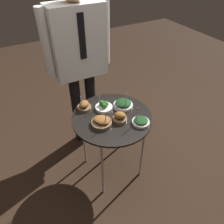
{
  "coord_description": "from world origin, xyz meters",
  "views": [
    {
      "loc": [
        -0.69,
        -1.27,
        1.94
      ],
      "look_at": [
        0.0,
        0.0,
        0.77
      ],
      "focal_mm": 35.0,
      "sensor_mm": 36.0,
      "label": 1
    }
  ],
  "objects_px": {
    "serving_cart": "(112,121)",
    "waiter_figure": "(78,50)",
    "bowl_roast_near_rim": "(120,117)",
    "bowl_spinach_front_center": "(123,104)",
    "bowl_roast_far_rim": "(102,122)",
    "bowl_roast_back_left": "(84,106)",
    "bowl_broccoli_mid_left": "(104,106)",
    "bowl_spinach_back_right": "(141,121)"
  },
  "relations": [
    {
      "from": "serving_cart",
      "to": "waiter_figure",
      "type": "relative_size",
      "value": 0.41
    },
    {
      "from": "serving_cart",
      "to": "waiter_figure",
      "type": "distance_m",
      "value": 0.73
    },
    {
      "from": "bowl_roast_near_rim",
      "to": "bowl_spinach_front_center",
      "type": "xyz_separation_m",
      "value": [
        0.12,
        0.15,
        -0.01
      ]
    },
    {
      "from": "serving_cart",
      "to": "bowl_roast_far_rim",
      "type": "relative_size",
      "value": 4.07
    },
    {
      "from": "bowl_roast_back_left",
      "to": "bowl_broccoli_mid_left",
      "type": "relative_size",
      "value": 0.92
    },
    {
      "from": "bowl_roast_near_rim",
      "to": "bowl_spinach_front_center",
      "type": "relative_size",
      "value": 0.86
    },
    {
      "from": "bowl_broccoli_mid_left",
      "to": "bowl_roast_near_rim",
      "type": "bearing_deg",
      "value": -78.19
    },
    {
      "from": "bowl_broccoli_mid_left",
      "to": "waiter_figure",
      "type": "distance_m",
      "value": 0.58
    },
    {
      "from": "serving_cart",
      "to": "bowl_spinach_front_center",
      "type": "relative_size",
      "value": 4.04
    },
    {
      "from": "bowl_roast_far_rim",
      "to": "bowl_roast_near_rim",
      "type": "relative_size",
      "value": 1.15
    },
    {
      "from": "bowl_roast_far_rim",
      "to": "waiter_figure",
      "type": "relative_size",
      "value": 0.1
    },
    {
      "from": "bowl_roast_far_rim",
      "to": "bowl_roast_near_rim",
      "type": "xyz_separation_m",
      "value": [
        0.16,
        -0.03,
        0.01
      ]
    },
    {
      "from": "serving_cart",
      "to": "bowl_spinach_front_center",
      "type": "bearing_deg",
      "value": 25.13
    },
    {
      "from": "bowl_roast_back_left",
      "to": "bowl_roast_near_rim",
      "type": "distance_m",
      "value": 0.36
    },
    {
      "from": "bowl_broccoli_mid_left",
      "to": "bowl_spinach_back_right",
      "type": "xyz_separation_m",
      "value": [
        0.18,
        -0.32,
        -0.01
      ]
    },
    {
      "from": "serving_cart",
      "to": "bowl_roast_near_rim",
      "type": "bearing_deg",
      "value": -68.57
    },
    {
      "from": "bowl_roast_back_left",
      "to": "bowl_broccoli_mid_left",
      "type": "bearing_deg",
      "value": -29.29
    },
    {
      "from": "serving_cart",
      "to": "bowl_roast_back_left",
      "type": "relative_size",
      "value": 4.55
    },
    {
      "from": "bowl_roast_far_rim",
      "to": "waiter_figure",
      "type": "distance_m",
      "value": 0.73
    },
    {
      "from": "bowl_roast_far_rim",
      "to": "waiter_figure",
      "type": "bearing_deg",
      "value": 82.43
    },
    {
      "from": "bowl_roast_near_rim",
      "to": "bowl_roast_back_left",
      "type": "bearing_deg",
      "value": 123.86
    },
    {
      "from": "bowl_broccoli_mid_left",
      "to": "bowl_spinach_back_right",
      "type": "height_order",
      "value": "bowl_spinach_back_right"
    },
    {
      "from": "bowl_spinach_front_center",
      "to": "bowl_roast_back_left",
      "type": "bearing_deg",
      "value": 156.07
    },
    {
      "from": "bowl_roast_near_rim",
      "to": "bowl_spinach_front_center",
      "type": "height_order",
      "value": "bowl_spinach_front_center"
    },
    {
      "from": "bowl_roast_back_left",
      "to": "bowl_spinach_front_center",
      "type": "relative_size",
      "value": 0.89
    },
    {
      "from": "serving_cart",
      "to": "bowl_spinach_front_center",
      "type": "xyz_separation_m",
      "value": [
        0.16,
        0.07,
        0.08
      ]
    },
    {
      "from": "bowl_broccoli_mid_left",
      "to": "bowl_roast_far_rim",
      "type": "distance_m",
      "value": 0.21
    },
    {
      "from": "bowl_roast_back_left",
      "to": "bowl_roast_far_rim",
      "type": "xyz_separation_m",
      "value": [
        0.04,
        -0.27,
        -0.0
      ]
    },
    {
      "from": "bowl_roast_far_rim",
      "to": "bowl_roast_near_rim",
      "type": "height_order",
      "value": "bowl_roast_far_rim"
    },
    {
      "from": "bowl_broccoli_mid_left",
      "to": "bowl_spinach_front_center",
      "type": "xyz_separation_m",
      "value": [
        0.17,
        -0.06,
        0.0
      ]
    },
    {
      "from": "bowl_broccoli_mid_left",
      "to": "bowl_spinach_front_center",
      "type": "distance_m",
      "value": 0.18
    },
    {
      "from": "bowl_spinach_front_center",
      "to": "bowl_spinach_back_right",
      "type": "height_order",
      "value": "bowl_spinach_front_center"
    },
    {
      "from": "bowl_roast_back_left",
      "to": "bowl_roast_far_rim",
      "type": "relative_size",
      "value": 0.89
    },
    {
      "from": "serving_cart",
      "to": "bowl_spinach_back_right",
      "type": "relative_size",
      "value": 4.08
    },
    {
      "from": "bowl_roast_back_left",
      "to": "bowl_broccoli_mid_left",
      "type": "height_order",
      "value": "bowl_broccoli_mid_left"
    },
    {
      "from": "bowl_spinach_front_center",
      "to": "bowl_broccoli_mid_left",
      "type": "bearing_deg",
      "value": 161.44
    },
    {
      "from": "bowl_roast_back_left",
      "to": "waiter_figure",
      "type": "xyz_separation_m",
      "value": [
        0.13,
        0.36,
        0.36
      ]
    },
    {
      "from": "bowl_spinach_back_right",
      "to": "bowl_spinach_front_center",
      "type": "bearing_deg",
      "value": 92.36
    },
    {
      "from": "bowl_roast_far_rim",
      "to": "bowl_roast_near_rim",
      "type": "bearing_deg",
      "value": -11.19
    },
    {
      "from": "bowl_roast_back_left",
      "to": "waiter_figure",
      "type": "distance_m",
      "value": 0.52
    },
    {
      "from": "bowl_roast_back_left",
      "to": "bowl_spinach_front_center",
      "type": "distance_m",
      "value": 0.35
    },
    {
      "from": "bowl_spinach_front_center",
      "to": "bowl_spinach_back_right",
      "type": "distance_m",
      "value": 0.27
    }
  ]
}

